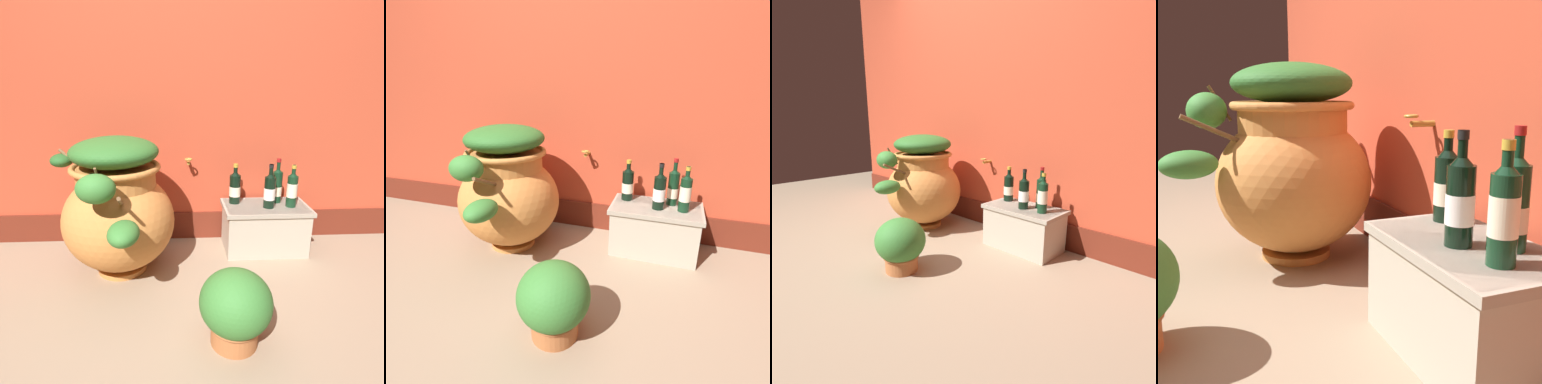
% 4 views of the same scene
% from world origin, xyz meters
% --- Properties ---
extents(terracotta_urn, '(0.79, 0.92, 0.88)m').
position_xyz_m(terracotta_urn, '(-0.39, 0.65, 0.44)').
color(terracotta_urn, '#CC7F3D').
rests_on(terracotta_urn, ground_plane).
extents(stone_ledge, '(0.61, 0.35, 0.34)m').
position_xyz_m(stone_ledge, '(0.61, 0.88, 0.19)').
color(stone_ledge, '#B2A893').
rests_on(stone_ledge, ground_plane).
extents(wine_bottle_left, '(0.07, 0.07, 0.30)m').
position_xyz_m(wine_bottle_left, '(0.79, 0.86, 0.48)').
color(wine_bottle_left, black).
rests_on(wine_bottle_left, stone_ledge).
extents(wine_bottle_middle, '(0.08, 0.08, 0.29)m').
position_xyz_m(wine_bottle_middle, '(0.40, 0.95, 0.47)').
color(wine_bottle_middle, black).
rests_on(wine_bottle_middle, stone_ledge).
extents(wine_bottle_right, '(0.08, 0.08, 0.31)m').
position_xyz_m(wine_bottle_right, '(0.62, 0.85, 0.47)').
color(wine_bottle_right, black).
rests_on(wine_bottle_right, stone_ledge).
extents(wine_bottle_back, '(0.07, 0.07, 0.33)m').
position_xyz_m(wine_bottle_back, '(0.71, 0.95, 0.47)').
color(wine_bottle_back, black).
rests_on(wine_bottle_back, stone_ledge).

